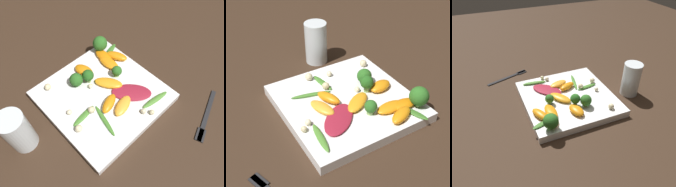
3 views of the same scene
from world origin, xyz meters
The scene contains 27 objects.
ground_plane centered at (0.00, 0.00, 0.00)m, with size 2.40×2.40×0.00m, color #382619.
plate centered at (0.00, 0.00, 0.01)m, with size 0.29×0.29×0.02m.
drinking_glass centered at (0.22, -0.04, 0.06)m, with size 0.06×0.06×0.12m.
fork centered at (-0.14, 0.23, 0.00)m, with size 0.16×0.07×0.01m.
radicchio_leaf_0 centered at (-0.06, 0.05, 0.03)m, with size 0.11×0.11×0.01m.
orange_segment_0 centered at (-0.01, -0.09, 0.03)m, with size 0.05×0.06×0.02m.
orange_segment_1 centered at (0.01, 0.04, 0.03)m, with size 0.07×0.05×0.02m.
orange_segment_2 centered at (-0.03, -0.01, 0.03)m, with size 0.07×0.08×0.01m.
orange_segment_3 centered at (-0.12, -0.06, 0.03)m, with size 0.05×0.07×0.02m.
orange_segment_4 centered at (-0.01, 0.07, 0.03)m, with size 0.07×0.05×0.02m.
orange_segment_5 centered at (-0.08, -0.06, 0.03)m, with size 0.03×0.07×0.01m.
orange_segment_6 centered at (-0.09, -0.09, 0.03)m, with size 0.04×0.07×0.02m.
broccoli_floret_0 centered at (-0.10, -0.12, 0.05)m, with size 0.04×0.04×0.05m.
broccoli_floret_1 centered at (0.03, -0.07, 0.04)m, with size 0.04×0.04×0.04m.
broccoli_floret_2 centered at (0.00, -0.06, 0.05)m, with size 0.03×0.03×0.04m.
broccoli_floret_3 centered at (-0.07, -0.02, 0.04)m, with size 0.03×0.03×0.03m.
arugula_sprig_0 centered at (-0.12, -0.10, 0.03)m, with size 0.06×0.03×0.01m.
arugula_sprig_1 centered at (0.05, 0.06, 0.03)m, with size 0.03×0.09×0.01m.
arugula_sprig_2 centered at (-0.08, 0.11, 0.03)m, with size 0.08×0.03×0.01m.
arugula_sprig_3 centered at (0.08, 0.02, 0.03)m, with size 0.07×0.02×0.01m.
macadamia_nut_0 centered at (0.01, -0.04, 0.03)m, with size 0.01×0.01×0.01m.
macadamia_nut_1 centered at (-0.03, 0.11, 0.03)m, with size 0.01×0.01×0.01m.
macadamia_nut_2 centered at (0.06, 0.02, 0.03)m, with size 0.02×0.02×0.02m.
macadamia_nut_3 centered at (0.10, -0.11, 0.03)m, with size 0.02×0.02×0.02m.
macadamia_nut_4 centered at (0.11, 0.04, 0.03)m, with size 0.02×0.02×0.02m.
macadamia_nut_5 centered at (-0.05, 0.13, 0.03)m, with size 0.01×0.01×0.01m.
macadamia_nut_6 centered at (0.10, -0.01, 0.03)m, with size 0.01×0.01×0.01m.
Camera 1 is at (0.21, 0.25, 0.51)m, focal length 35.00 mm.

